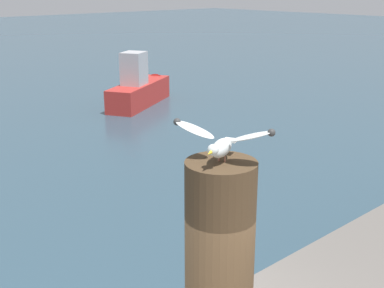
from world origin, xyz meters
name	(u,v)px	position (x,y,z in m)	size (l,w,h in m)	color
mooring_post	(220,250)	(0.83, -0.28, 2.28)	(0.43, 0.43, 1.13)	#4C3823
seagull	(221,142)	(0.83, -0.28, 2.97)	(0.38, 0.58, 0.23)	tan
boat_red	(142,88)	(8.90, 11.35, 0.52)	(3.74, 2.60, 1.77)	#B72D28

